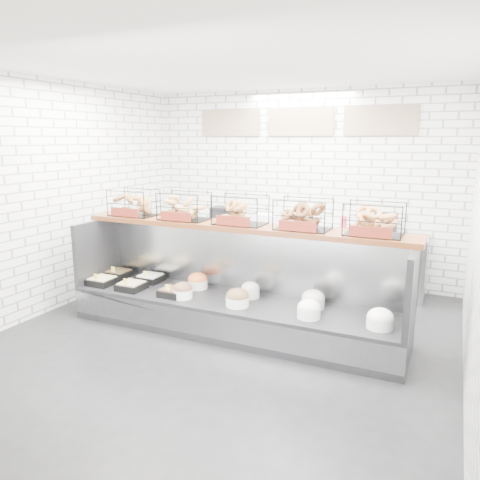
% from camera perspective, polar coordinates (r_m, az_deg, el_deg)
% --- Properties ---
extents(ground, '(5.50, 5.50, 0.00)m').
position_cam_1_polar(ground, '(5.44, -2.33, -12.14)').
color(ground, black).
rests_on(ground, ground).
extents(room_shell, '(5.02, 5.51, 3.01)m').
position_cam_1_polar(room_shell, '(5.50, 0.39, 10.29)').
color(room_shell, white).
rests_on(room_shell, ground).
extents(display_case, '(4.00, 0.90, 1.20)m').
position_cam_1_polar(display_case, '(5.60, -0.81, -7.77)').
color(display_case, black).
rests_on(display_case, ground).
extents(bagel_shelf, '(4.10, 0.50, 0.40)m').
position_cam_1_polar(bagel_shelf, '(5.49, 0.04, 3.21)').
color(bagel_shelf, '#4A2210').
rests_on(bagel_shelf, display_case).
extents(prep_counter, '(4.00, 0.60, 1.20)m').
position_cam_1_polar(prep_counter, '(7.42, 6.23, -1.68)').
color(prep_counter, '#93969B').
rests_on(prep_counter, ground).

